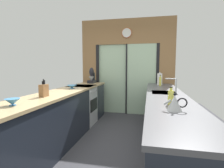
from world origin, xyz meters
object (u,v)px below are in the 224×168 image
(knife_block, at_px, (44,90))
(soap_bottle_far, at_px, (160,81))
(oven_range, at_px, (82,105))
(stand_mixer, at_px, (92,77))
(paper_towel_roll, at_px, (160,79))
(kettle, at_px, (175,103))
(mixing_bowl_mid, at_px, (13,102))
(mixing_bowl_far, at_px, (72,87))
(soap_bottle_near, at_px, (171,97))

(knife_block, relative_size, soap_bottle_far, 1.04)
(oven_range, height_order, stand_mixer, stand_mixer)
(paper_towel_roll, bearing_deg, knife_block, -130.09)
(oven_range, xyz_separation_m, kettle, (1.80, -2.00, 0.54))
(stand_mixer, bearing_deg, soap_bottle_far, -9.61)
(mixing_bowl_mid, height_order, knife_block, knife_block)
(mixing_bowl_far, height_order, stand_mixer, stand_mixer)
(kettle, height_order, soap_bottle_near, soap_bottle_near)
(oven_range, xyz_separation_m, knife_block, (0.02, -1.53, 0.56))
(knife_block, xyz_separation_m, paper_towel_roll, (1.78, 2.11, 0.05))
(mixing_bowl_mid, xyz_separation_m, paper_towel_roll, (1.78, 2.72, 0.10))
(mixing_bowl_far, xyz_separation_m, paper_towel_roll, (1.78, 1.15, 0.10))
(mixing_bowl_mid, height_order, kettle, kettle)
(oven_range, relative_size, paper_towel_roll, 2.93)
(soap_bottle_far, bearing_deg, oven_range, -168.30)
(soap_bottle_far, bearing_deg, knife_block, -133.09)
(stand_mixer, relative_size, paper_towel_roll, 1.34)
(oven_range, relative_size, mixing_bowl_mid, 5.49)
(knife_block, bearing_deg, soap_bottle_far, 46.91)
(oven_range, xyz_separation_m, mixing_bowl_far, (0.02, -0.57, 0.51))
(mixing_bowl_mid, relative_size, paper_towel_roll, 0.53)
(oven_range, bearing_deg, paper_towel_roll, 18.00)
(knife_block, bearing_deg, stand_mixer, 90.00)
(mixing_bowl_mid, bearing_deg, soap_bottle_far, 54.64)
(oven_range, distance_m, knife_block, 1.63)
(stand_mixer, distance_m, soap_bottle_far, 1.81)
(stand_mixer, distance_m, kettle, 3.21)
(mixing_bowl_mid, bearing_deg, kettle, 4.53)
(soap_bottle_near, bearing_deg, mixing_bowl_far, 147.96)
(soap_bottle_far, distance_m, paper_towel_roll, 0.21)
(kettle, height_order, soap_bottle_far, soap_bottle_far)
(soap_bottle_far, bearing_deg, soap_bottle_near, -90.00)
(oven_range, xyz_separation_m, stand_mixer, (0.02, 0.67, 0.63))
(mixing_bowl_far, bearing_deg, oven_range, 91.85)
(knife_block, xyz_separation_m, stand_mixer, (-0.00, 2.20, 0.07))
(oven_range, xyz_separation_m, paper_towel_roll, (1.80, 0.58, 0.61))
(stand_mixer, bearing_deg, paper_towel_roll, -2.87)
(mixing_bowl_mid, bearing_deg, stand_mixer, 90.00)
(knife_block, distance_m, soap_bottle_near, 1.79)
(kettle, bearing_deg, mixing_bowl_mid, -175.47)
(mixing_bowl_far, xyz_separation_m, knife_block, (0.00, -0.96, 0.05))
(oven_range, distance_m, kettle, 2.74)
(oven_range, bearing_deg, soap_bottle_far, 11.70)
(kettle, relative_size, paper_towel_roll, 0.74)
(knife_block, bearing_deg, oven_range, 90.69)
(mixing_bowl_mid, xyz_separation_m, knife_block, (0.00, 0.61, 0.05))
(oven_range, distance_m, soap_bottle_near, 2.53)
(kettle, relative_size, soap_bottle_far, 0.91)
(knife_block, distance_m, paper_towel_roll, 2.76)
(mixing_bowl_mid, height_order, paper_towel_roll, paper_towel_roll)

